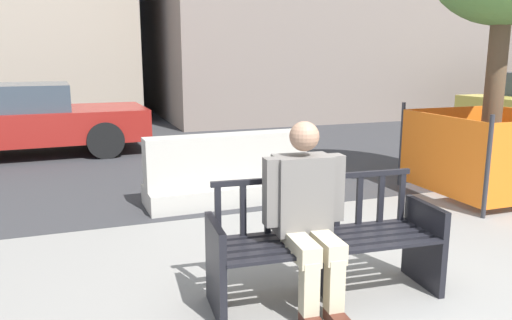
{
  "coord_description": "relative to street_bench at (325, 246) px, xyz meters",
  "views": [
    {
      "loc": [
        -2.01,
        -2.48,
        1.75
      ],
      "look_at": [
        -0.36,
        2.06,
        0.75
      ],
      "focal_mm": 35.0,
      "sensor_mm": 36.0,
      "label": 1
    }
  ],
  "objects": [
    {
      "name": "car_sedan_mid",
      "position": [
        -2.58,
        6.75,
        0.25
      ],
      "size": [
        4.34,
        2.09,
        1.28
      ],
      "color": "maroon",
      "rests_on": "ground"
    },
    {
      "name": "street_asphalt",
      "position": [
        0.36,
        8.12,
        -0.39
      ],
      "size": [
        120.0,
        12.0,
        0.01
      ],
      "primitive_type": "cube",
      "color": "#333335",
      "rests_on": "ground"
    },
    {
      "name": "jersey_barrier_centre",
      "position": [
        0.05,
        2.62,
        -0.06
      ],
      "size": [
        2.02,
        0.74,
        0.84
      ],
      "color": "#ADA89E",
      "rests_on": "ground"
    },
    {
      "name": "construction_fence",
      "position": [
        3.29,
        1.81,
        0.18
      ],
      "size": [
        1.58,
        1.58,
        1.15
      ],
      "color": "#2D2D33",
      "rests_on": "ground"
    },
    {
      "name": "street_bench",
      "position": [
        0.0,
        0.0,
        0.0
      ],
      "size": [
        1.72,
        0.64,
        0.88
      ],
      "color": "black",
      "rests_on": "ground"
    },
    {
      "name": "seated_person",
      "position": [
        -0.17,
        -0.04,
        0.29
      ],
      "size": [
        0.59,
        0.74,
        1.31
      ],
      "color": "#66605B",
      "rests_on": "ground"
    }
  ]
}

